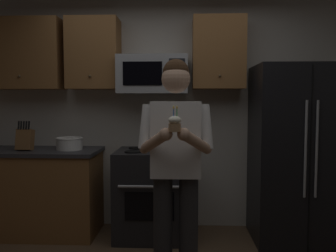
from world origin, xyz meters
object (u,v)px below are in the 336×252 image
knife_block (25,139)px  cupcake (175,123)px  microwave (153,75)px  refrigerator (298,154)px  bowl_large_white (69,143)px  oven_range (152,193)px  person (176,159)px

knife_block → cupcake: size_ratio=1.84×
microwave → refrigerator: 1.72m
bowl_large_white → refrigerator: bearing=-1.6°
microwave → cupcake: (0.27, -1.45, -0.43)m
microwave → knife_block: bearing=-173.7°
refrigerator → bowl_large_white: refrigerator is taller
oven_range → bowl_large_white: size_ratio=3.28×
refrigerator → cupcake: bearing=-133.7°
knife_block → oven_range: bearing=1.3°
bowl_large_white → person: 1.55m
cupcake → knife_block: bearing=141.4°
microwave → person: size_ratio=0.42×
refrigerator → knife_block: refrigerator is taller
refrigerator → bowl_large_white: (-2.39, 0.07, 0.09)m
refrigerator → person: refrigerator is taller
refrigerator → person: (-1.23, -0.96, 0.10)m
cupcake → microwave: bearing=100.6°
refrigerator → cupcake: refrigerator is taller
refrigerator → oven_range: bearing=178.5°
microwave → person: microwave is taller
oven_range → person: person is taller
microwave → knife_block: microwave is taller
person → cupcake: bearing=-90.0°
microwave → bowl_large_white: bearing=-174.0°
refrigerator → knife_block: (-2.85, 0.01, 0.14)m
oven_range → knife_block: (-1.35, -0.03, 0.57)m
oven_range → microwave: size_ratio=1.26×
knife_block → bowl_large_white: bearing=6.9°
microwave → bowl_large_white: (-0.89, -0.09, -0.73)m
bowl_large_white → cupcake: cupcake is taller
knife_block → refrigerator: bearing=-0.2°
refrigerator → bowl_large_white: bearing=178.4°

